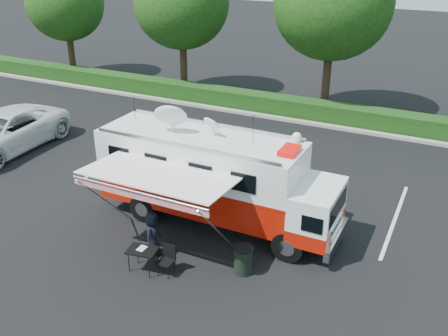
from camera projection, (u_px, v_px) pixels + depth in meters
The scene contains 10 objects.
ground_plane at pixel (218, 223), 17.37m from camera, with size 120.00×120.00×0.00m, color black.
back_border at pixel (353, 24), 25.24m from camera, with size 60.00×6.14×8.87m.
stall_lines at pixel (241, 185), 20.00m from camera, with size 24.12×5.50×0.01m.
command_truck at pixel (215, 178), 16.67m from camera, with size 8.34×2.30×4.01m.
awning at pixel (155, 179), 14.67m from camera, with size 4.55×2.37×2.75m.
white_suv at pixel (6, 150), 23.21m from camera, with size 2.99×6.48×1.80m, color silver.
person at pixel (154, 255), 15.64m from camera, with size 0.73×0.48×1.50m, color black.
folding_table at pixel (142, 251), 14.62m from camera, with size 0.96×0.75×0.74m.
folding_chair at pixel (167, 257), 14.60m from camera, with size 0.45×0.47×0.92m.
trash_bin at pixel (243, 260), 14.64m from camera, with size 0.59×0.59×0.88m.
Camera 1 is at (6.84, -13.25, 9.11)m, focal length 40.00 mm.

